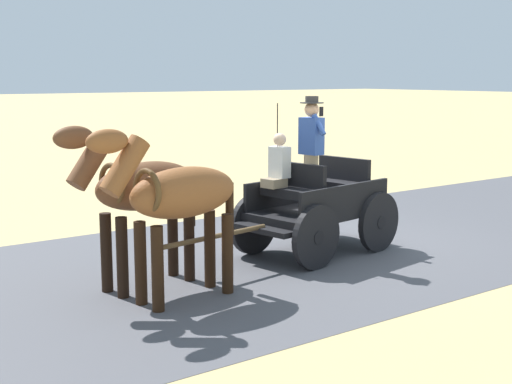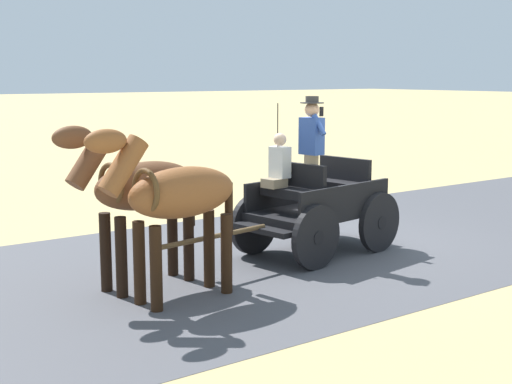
{
  "view_description": "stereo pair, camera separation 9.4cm",
  "coord_description": "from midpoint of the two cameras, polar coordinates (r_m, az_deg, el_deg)",
  "views": [
    {
      "loc": [
        -8.61,
        7.88,
        2.81
      ],
      "look_at": [
        -0.23,
        1.76,
        1.1
      ],
      "focal_mm": 49.84,
      "sensor_mm": 36.0,
      "label": 1
    },
    {
      "loc": [
        -8.66,
        7.8,
        2.81
      ],
      "look_at": [
        -0.23,
        1.76,
        1.1
      ],
      "focal_mm": 49.84,
      "sensor_mm": 36.0,
      "label": 2
    }
  ],
  "objects": [
    {
      "name": "horse_near_side",
      "position": [
        8.81,
        -6.17,
        -0.4
      ],
      "size": [
        0.73,
        2.14,
        2.21
      ],
      "color": "brown",
      "rests_on": "ground"
    },
    {
      "name": "road_surface",
      "position": [
        11.99,
        6.45,
        -4.23
      ],
      "size": [
        6.28,
        160.0,
        0.01
      ],
      "primitive_type": "cube",
      "color": "#4C4C51",
      "rests_on": "ground"
    },
    {
      "name": "horse_off_side",
      "position": [
        9.42,
        -9.04,
        0.17
      ],
      "size": [
        0.78,
        2.15,
        2.21
      ],
      "color": "brown",
      "rests_on": "ground"
    },
    {
      "name": "ground_plane",
      "position": [
        12.0,
        6.45,
        -4.25
      ],
      "size": [
        200.0,
        200.0,
        0.0
      ],
      "primitive_type": "plane",
      "color": "tan"
    },
    {
      "name": "horse_drawn_carriage",
      "position": [
        11.24,
        4.92,
        -0.9
      ],
      "size": [
        1.75,
        4.51,
        2.5
      ],
      "color": "black",
      "rests_on": "ground"
    }
  ]
}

